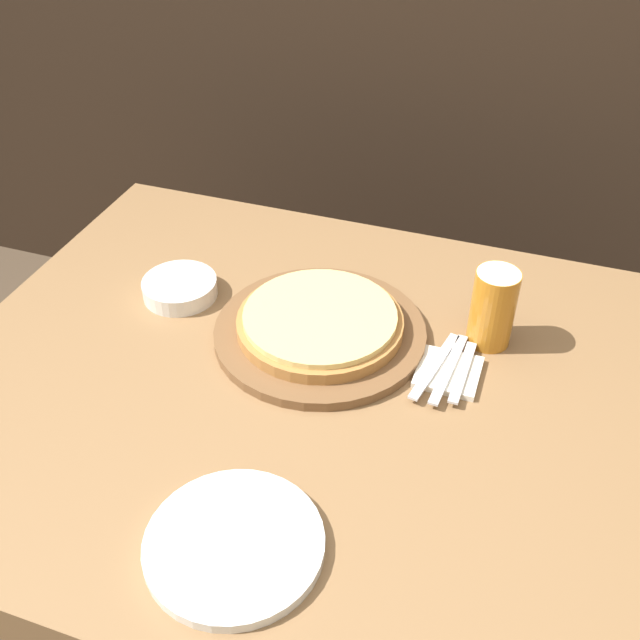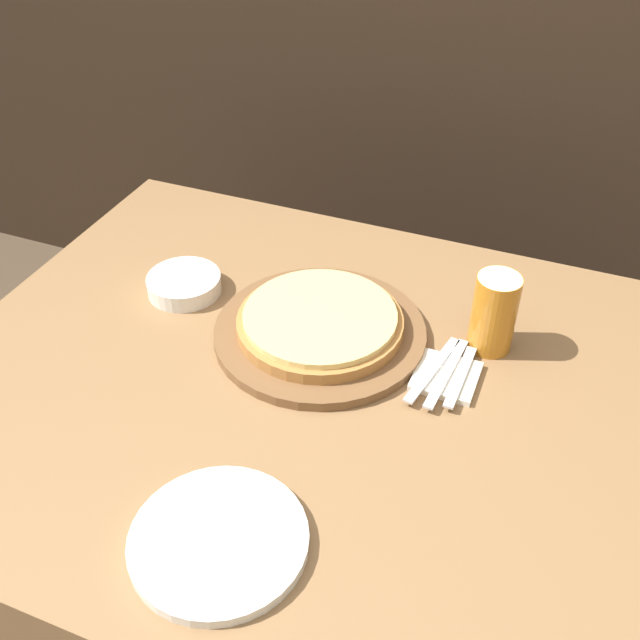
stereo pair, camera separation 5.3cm
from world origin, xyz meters
The scene contains 10 objects.
ground_plane centered at (0.00, 0.00, 0.00)m, with size 12.00×12.00×0.00m, color #473828.
dining_table centered at (0.00, 0.00, 0.38)m, with size 1.30×1.09×0.75m.
pizza_on_board centered at (-0.01, 0.12, 0.78)m, with size 0.40×0.40×0.06m.
beer_glass centered at (0.29, 0.22, 0.84)m, with size 0.08×0.08×0.15m.
dinner_plate centered at (0.03, -0.36, 0.76)m, with size 0.26×0.26×0.02m.
side_bowl centered at (-0.32, 0.16, 0.77)m, with size 0.15×0.15×0.04m.
napkin_stack centered at (0.24, 0.10, 0.76)m, with size 0.11×0.11×0.01m.
fork centered at (0.21, 0.10, 0.77)m, with size 0.05×0.19×0.00m.
dinner_knife centered at (0.24, 0.10, 0.77)m, with size 0.03×0.19×0.00m.
spoon centered at (0.26, 0.10, 0.77)m, with size 0.02×0.17×0.00m.
Camera 2 is at (0.39, -0.89, 1.66)m, focal length 42.00 mm.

